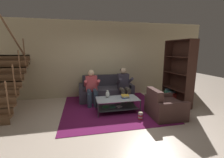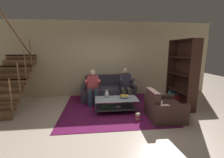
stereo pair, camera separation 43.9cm
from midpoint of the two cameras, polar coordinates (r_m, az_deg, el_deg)
The scene contains 13 objects.
ground at distance 4.00m, azimuth -0.60°, elevation -16.00°, with size 16.80×16.80×0.00m, color beige.
back_partition at distance 6.01m, azimuth -5.26°, elevation 7.39°, with size 8.40×0.12×2.90m, color #C8B990.
staircase_run at distance 5.73m, azimuth -37.33°, elevation 0.77°, with size 1.08×2.50×2.76m.
couch at distance 5.68m, azimuth -4.66°, elevation -4.67°, with size 1.95×0.90×0.87m.
person_seated_left at distance 5.03m, azimuth -10.23°, elevation -2.67°, with size 0.50×0.58×1.17m.
person_seated_right at distance 5.18m, azimuth 2.14°, elevation -1.90°, with size 0.50×0.58×1.21m.
coffee_table at distance 4.47m, azimuth -0.96°, elevation -9.14°, with size 1.24×0.61×0.42m.
area_rug at distance 5.05m, azimuth -2.71°, elevation -10.09°, with size 3.07×3.26×0.01m.
vase at distance 4.47m, azimuth -4.54°, elevation -5.86°, with size 0.12×0.12×0.23m.
book_stack at distance 4.47m, azimuth 2.17°, elevation -6.61°, with size 0.24×0.22×0.09m.
bookshelf at distance 5.41m, azimuth 21.55°, elevation 0.26°, with size 0.45×1.14×2.14m.
armchair at distance 4.36m, azimuth 16.51°, elevation -10.29°, with size 0.86×0.91×0.79m.
popcorn_tub at distance 4.12m, azimuth 7.71°, elevation -13.66°, with size 0.12×0.12×0.21m.
Camera 1 is at (-0.91, -3.47, 1.81)m, focal length 24.00 mm.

